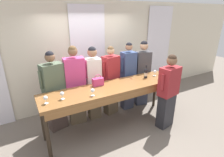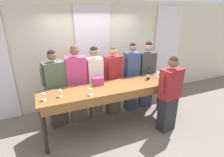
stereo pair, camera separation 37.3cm
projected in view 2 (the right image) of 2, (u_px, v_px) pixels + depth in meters
ground_plane at (113, 126)px, 4.09m from camera, size 18.00×18.00×0.00m
wall_back at (93, 55)px, 4.81m from camera, size 12.00×0.06×2.80m
curtain_panel_center at (94, 57)px, 4.78m from camera, size 0.96×0.03×2.69m
curtain_panel_right at (167, 50)px, 5.68m from camera, size 0.96×0.03×2.69m
tasting_bar at (114, 90)px, 3.74m from camera, size 3.10×0.72×1.02m
wine_bottle at (148, 74)px, 4.09m from camera, size 0.08×0.08×0.31m
handbag at (98, 81)px, 3.77m from camera, size 0.23×0.11×0.25m
wine_glass_front_left at (60, 92)px, 3.23m from camera, size 0.08×0.08×0.15m
wine_glass_front_mid at (168, 77)px, 3.98m from camera, size 0.08×0.08×0.15m
wine_glass_front_right at (44, 95)px, 3.10m from camera, size 0.08×0.08×0.15m
wine_glass_center_left at (90, 90)px, 3.31m from camera, size 0.08×0.08×0.15m
wine_glass_center_mid at (164, 75)px, 4.11m from camera, size 0.08×0.08×0.15m
wine_glass_center_right at (158, 73)px, 4.20m from camera, size 0.08×0.08×0.15m
pen at (133, 79)px, 4.11m from camera, size 0.03×0.12×0.01m
guest_olive_jacket at (56, 89)px, 3.85m from camera, size 0.55×0.36×1.79m
guest_pink_top at (77, 84)px, 4.01m from camera, size 0.55×0.27×1.86m
guest_cream_sweater at (95, 82)px, 4.17m from camera, size 0.45×0.27×1.80m
guest_striped_shirt at (113, 81)px, 4.36m from camera, size 0.50×0.34×1.76m
guest_navy_coat at (131, 77)px, 4.54m from camera, size 0.46×0.27×1.81m
guest_beige_cap at (147, 74)px, 4.70m from camera, size 0.50×0.35×1.81m
host_pouring at (169, 95)px, 3.70m from camera, size 0.57×0.34×1.70m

